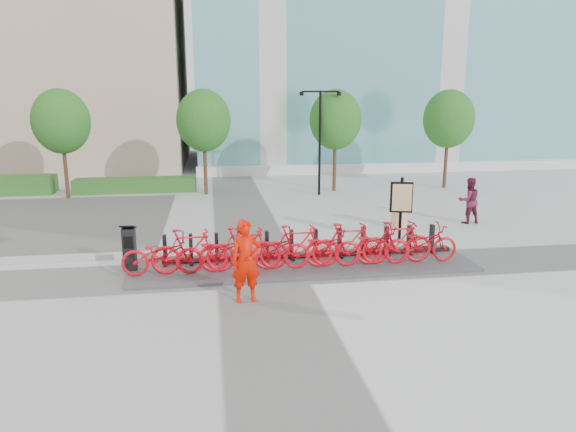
{
  "coord_description": "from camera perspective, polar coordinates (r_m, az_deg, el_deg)",
  "views": [
    {
      "loc": [
        -1.27,
        -13.34,
        4.67
      ],
      "look_at": [
        1.0,
        1.5,
        1.2
      ],
      "focal_mm": 32.0,
      "sensor_mm": 36.0,
      "label": 1
    }
  ],
  "objects": [
    {
      "name": "bike_5",
      "position": [
        14.05,
        0.96,
        -3.42
      ],
      "size": [
        2.04,
        0.58,
        1.23
      ],
      "primitive_type": "imported",
      "rotation": [
        0.0,
        0.0,
        1.57
      ],
      "color": "red",
      "rests_on": "dock_pad"
    },
    {
      "name": "streetlamp",
      "position": [
        24.95,
        3.56,
        9.47
      ],
      "size": [
        2.0,
        0.2,
        5.0
      ],
      "color": "black",
      "rests_on": "ground"
    },
    {
      "name": "bike_4",
      "position": [
        13.97,
        -1.96,
        -3.78
      ],
      "size": [
        2.11,
        0.73,
        1.11
      ],
      "primitive_type": "imported",
      "rotation": [
        0.0,
        0.0,
        1.57
      ],
      "color": "red",
      "rests_on": "dock_pad"
    },
    {
      "name": "bike_9",
      "position": [
        14.8,
        12.04,
        -2.87
      ],
      "size": [
        2.04,
        0.58,
        1.23
      ],
      "primitive_type": "imported",
      "rotation": [
        0.0,
        0.0,
        1.57
      ],
      "color": "red",
      "rests_on": "dock_pad"
    },
    {
      "name": "tree_1",
      "position": [
        25.36,
        -9.36,
        10.41
      ],
      "size": [
        2.6,
        2.6,
        5.1
      ],
      "color": "brown",
      "rests_on": "ground"
    },
    {
      "name": "bike_6",
      "position": [
        14.21,
        3.83,
        -3.52
      ],
      "size": [
        2.11,
        0.73,
        1.11
      ],
      "primitive_type": "imported",
      "rotation": [
        0.0,
        0.0,
        1.57
      ],
      "color": "red",
      "rests_on": "dock_pad"
    },
    {
      "name": "bike_3",
      "position": [
        13.9,
        -4.92,
        -3.66
      ],
      "size": [
        2.04,
        0.58,
        1.23
      ],
      "primitive_type": "imported",
      "rotation": [
        0.0,
        0.0,
        1.57
      ],
      "color": "red",
      "rests_on": "dock_pad"
    },
    {
      "name": "tree_0",
      "position": [
        26.24,
        -23.9,
        9.57
      ],
      "size": [
        2.6,
        2.6,
        5.1
      ],
      "color": "brown",
      "rests_on": "ground"
    },
    {
      "name": "pedestrian",
      "position": [
        20.58,
        19.46,
        1.63
      ],
      "size": [
        0.88,
        0.7,
        1.75
      ],
      "primitive_type": "imported",
      "rotation": [
        0.0,
        0.0,
        3.19
      ],
      "color": "maroon",
      "rests_on": "ground"
    },
    {
      "name": "tree_3",
      "position": [
        28.17,
        17.42,
        10.24
      ],
      "size": [
        2.6,
        2.6,
        5.1
      ],
      "color": "brown",
      "rests_on": "ground"
    },
    {
      "name": "map_sign",
      "position": [
        16.93,
        12.48,
        1.73
      ],
      "size": [
        0.72,
        0.29,
        2.19
      ],
      "rotation": [
        0.0,
        0.0,
        -0.26
      ],
      "color": "black",
      "rests_on": "ground"
    },
    {
      "name": "bike_2",
      "position": [
        13.89,
        -7.89,
        -4.01
      ],
      "size": [
        2.11,
        0.73,
        1.11
      ],
      "primitive_type": "imported",
      "rotation": [
        0.0,
        0.0,
        1.57
      ],
      "color": "red",
      "rests_on": "dock_pad"
    },
    {
      "name": "construction_barrel",
      "position": [
        19.23,
        12.28,
        0.35
      ],
      "size": [
        0.71,
        0.71,
        1.11
      ],
      "primitive_type": "cylinder",
      "rotation": [
        0.0,
        0.0,
        0.27
      ],
      "color": "#DD5105",
      "rests_on": "ground"
    },
    {
      "name": "ground",
      "position": [
        14.19,
        -3.1,
        -6.22
      ],
      "size": [
        120.0,
        120.0,
        0.0
      ],
      "primitive_type": "plane",
      "color": "silver"
    },
    {
      "name": "dock_pad",
      "position": [
        14.63,
        1.88,
        -5.44
      ],
      "size": [
        9.6,
        2.4,
        0.08
      ],
      "primitive_type": "cube",
      "color": "#4B4B4E",
      "rests_on": "ground"
    },
    {
      "name": "bike_8",
      "position": [
        14.58,
        9.37,
        -3.24
      ],
      "size": [
        2.11,
        0.73,
        1.11
      ],
      "primitive_type": "imported",
      "rotation": [
        0.0,
        0.0,
        1.57
      ],
      "color": "red",
      "rests_on": "dock_pad"
    },
    {
      "name": "bike_0",
      "position": [
        13.95,
        -13.82,
        -4.19
      ],
      "size": [
        2.11,
        0.73,
        1.11
      ],
      "primitive_type": "imported",
      "rotation": [
        0.0,
        0.0,
        1.57
      ],
      "color": "red",
      "rests_on": "dock_pad"
    },
    {
      "name": "bike_7",
      "position": [
        14.36,
        6.64,
        -3.15
      ],
      "size": [
        2.04,
        0.58,
        1.23
      ],
      "primitive_type": "imported",
      "rotation": [
        0.0,
        0.0,
        1.57
      ],
      "color": "red",
      "rests_on": "dock_pad"
    },
    {
      "name": "kiosk",
      "position": [
        14.55,
        -17.21,
        -3.43
      ],
      "size": [
        0.42,
        0.36,
        1.29
      ],
      "rotation": [
        0.0,
        0.0,
        -0.08
      ],
      "color": "black",
      "rests_on": "dock_pad"
    },
    {
      "name": "hedge_b",
      "position": [
        27.14,
        -16.51,
        3.32
      ],
      "size": [
        6.0,
        1.2,
        0.7
      ],
      "primitive_type": "cube",
      "color": "#386E29",
      "rests_on": "ground"
    },
    {
      "name": "bike_1",
      "position": [
        13.88,
        -10.87,
        -3.87
      ],
      "size": [
        2.04,
        0.58,
        1.23
      ],
      "primitive_type": "imported",
      "rotation": [
        0.0,
        0.0,
        1.57
      ],
      "color": "red",
      "rests_on": "dock_pad"
    },
    {
      "name": "bike_10",
      "position": [
        15.08,
        14.59,
        -2.95
      ],
      "size": [
        2.11,
        0.73,
        1.11
      ],
      "primitive_type": "imported",
      "rotation": [
        0.0,
        0.0,
        1.57
      ],
      "color": "red",
      "rests_on": "dock_pad"
    },
    {
      "name": "tree_2",
      "position": [
        26.12,
        5.29,
        10.6
      ],
      "size": [
        2.6,
        2.6,
        5.1
      ],
      "color": "brown",
      "rests_on": "ground"
    },
    {
      "name": "worker_red",
      "position": [
        11.95,
        -4.69,
        -5.03
      ],
      "size": [
        0.78,
        0.57,
        1.96
      ],
      "primitive_type": "imported",
      "rotation": [
        0.0,
        0.0,
        0.15
      ],
      "color": "red",
      "rests_on": "ground"
    },
    {
      "name": "dock_rail_posts",
      "position": [
        14.95,
        1.79,
        -3.17
      ],
      "size": [
        8.02,
        0.5,
        0.85
      ],
      "primitive_type": null,
      "color": "black",
      "rests_on": "dock_pad"
    }
  ]
}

